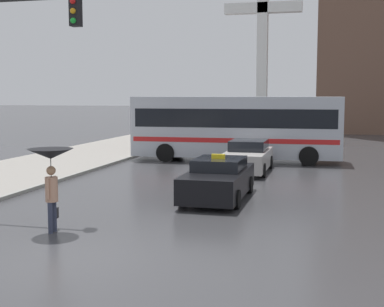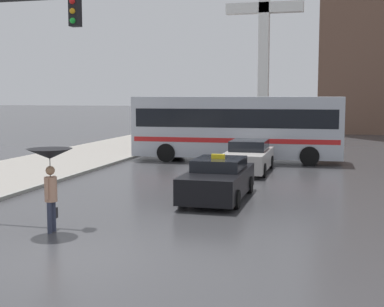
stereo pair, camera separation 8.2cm
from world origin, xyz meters
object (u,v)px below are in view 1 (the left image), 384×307
at_px(traffic_light, 1,60).
at_px(monument_cross, 263,35).
at_px(sedan_red, 248,157).
at_px(city_bus, 236,125).
at_px(taxi, 218,180).
at_px(pedestrian_with_umbrella, 51,164).

relative_size(traffic_light, monument_cross, 0.42).
xyz_separation_m(sedan_red, monument_cross, (-2.30, 23.84, 8.01)).
distance_m(city_bus, traffic_light, 14.93).
bearing_deg(traffic_light, city_bus, 72.18).
bearing_deg(taxi, pedestrian_with_umbrella, 59.01).
distance_m(sedan_red, traffic_light, 12.28).
bearing_deg(pedestrian_with_umbrella, traffic_light, 52.31).
bearing_deg(taxi, traffic_light, 32.31).
height_order(traffic_light, monument_cross, monument_cross).
distance_m(taxi, traffic_light, 7.74).
height_order(sedan_red, city_bus, city_bus).
relative_size(pedestrian_with_umbrella, traffic_light, 0.33).
bearing_deg(sedan_red, city_bus, -72.31).
xyz_separation_m(taxi, pedestrian_with_umbrella, (-3.21, -5.35, 1.10)).
distance_m(sedan_red, pedestrian_with_umbrella, 12.41).
bearing_deg(traffic_light, taxi, 32.31).
distance_m(pedestrian_with_umbrella, monument_cross, 36.45).
height_order(sedan_red, traffic_light, traffic_light).
xyz_separation_m(city_bus, traffic_light, (-4.50, -14.00, 2.60)).
xyz_separation_m(traffic_light, monument_cross, (3.42, 34.02, 4.21)).
distance_m(city_bus, monument_cross, 21.17).
xyz_separation_m(taxi, sedan_red, (0.03, 6.59, 0.02)).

